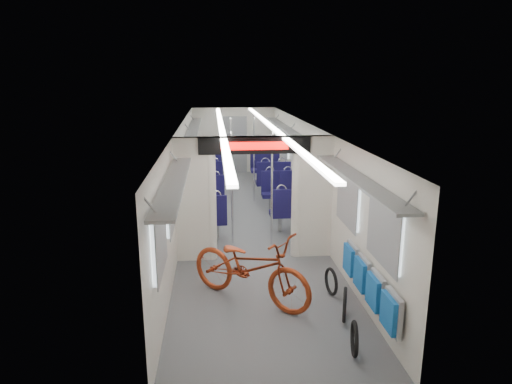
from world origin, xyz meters
TOP-DOWN VIEW (x-y plane):
  - carriage at (0.00, -0.27)m, footprint 12.00×12.02m
  - bicycle at (-0.22, -3.75)m, footprint 2.10×1.91m
  - flip_bench at (1.35, -4.50)m, footprint 0.12×2.10m
  - bike_hoop_a at (0.93, -5.28)m, footprint 0.13×0.45m
  - bike_hoop_b at (1.04, -4.48)m, footprint 0.20×0.49m
  - bike_hoop_c at (1.06, -3.67)m, footprint 0.12×0.45m
  - seat_bay_near_left at (-0.93, -0.10)m, footprint 0.91×2.07m
  - seat_bay_near_right at (0.94, 0.27)m, footprint 0.91×2.09m
  - seat_bay_far_left at (-0.93, 3.76)m, footprint 0.91×2.10m
  - seat_bay_far_right at (0.94, 3.38)m, footprint 0.95×2.27m
  - stanchion_near_left at (-0.38, -1.20)m, footprint 0.04×0.04m
  - stanchion_near_right at (0.41, -1.35)m, footprint 0.04×0.04m
  - stanchion_far_left at (-0.26, 1.91)m, footprint 0.04×0.04m
  - stanchion_far_right at (0.36, 2.01)m, footprint 0.04×0.04m

SIDE VIEW (x-z plane):
  - bike_hoop_c at x=1.06m, z-range -0.03..0.42m
  - bike_hoop_a at x=0.93m, z-range -0.03..0.42m
  - bike_hoop_b at x=1.04m, z-range -0.03..0.47m
  - seat_bay_near_left at x=-0.93m, z-range -0.01..1.09m
  - seat_bay_near_right at x=0.94m, z-range -0.01..1.10m
  - seat_bay_far_left at x=-0.93m, z-range -0.01..1.10m
  - bicycle at x=-0.22m, z-range 0.00..1.11m
  - seat_bay_far_right at x=0.94m, z-range -0.01..1.15m
  - flip_bench at x=1.35m, z-range 0.33..0.83m
  - stanchion_near_left at x=-0.38m, z-range 0.00..2.30m
  - stanchion_near_right at x=0.41m, z-range 0.00..2.30m
  - stanchion_far_left at x=-0.26m, z-range 0.00..2.30m
  - stanchion_far_right at x=0.36m, z-range 0.00..2.30m
  - carriage at x=0.00m, z-range 0.35..2.66m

